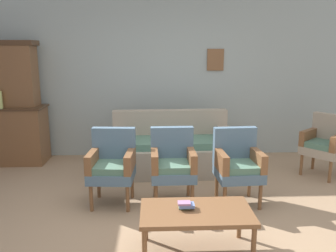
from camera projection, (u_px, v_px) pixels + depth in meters
ground_plane at (169, 228)px, 3.59m from camera, size 7.68×7.68×0.00m
wall_back_with_decor at (162, 78)px, 5.86m from camera, size 6.40×0.09×2.70m
side_cabinet at (11, 135)px, 5.58m from camera, size 1.16×0.55×0.93m
cabinet_upper_hutch at (6, 73)px, 5.44m from camera, size 0.99×0.38×1.03m
floral_couch at (171, 150)px, 5.21m from camera, size 1.80×0.84×0.90m
armchair_by_doorway at (112, 163)px, 4.09m from camera, size 0.56×0.53×0.90m
armchair_row_middle at (173, 162)px, 4.12m from camera, size 0.53×0.50×0.90m
armchair_near_cabinet at (238, 163)px, 4.10m from camera, size 0.55×0.52×0.90m
wingback_chair_by_fireplace at (325, 142)px, 5.01m from camera, size 0.71×0.71×0.90m
coffee_table at (196, 215)px, 3.08m from camera, size 1.00×0.56×0.42m
book_stack_on_table at (185, 205)px, 3.09m from camera, size 0.15×0.11×0.07m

